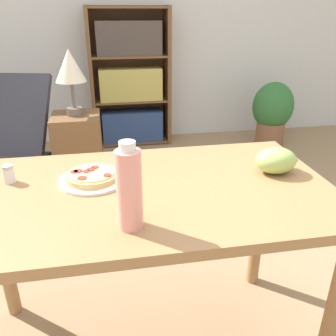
{
  "coord_description": "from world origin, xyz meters",
  "views": [
    {
      "loc": [
        -0.18,
        -1.19,
        1.32
      ],
      "look_at": [
        0.01,
        -0.1,
        0.82
      ],
      "focal_mm": 38.0,
      "sensor_mm": 36.0,
      "label": 1
    }
  ],
  "objects_px": {
    "table_lamp": "(70,69)",
    "grape_bunch": "(276,160)",
    "salt_shaker": "(9,174)",
    "pizza_on_plate": "(92,177)",
    "side_table": "(80,156)",
    "potted_plant_floor": "(272,112)",
    "lounge_chair_near": "(2,164)",
    "bookshelf": "(130,82)",
    "drink_bottle": "(129,189)"
  },
  "relations": [
    {
      "from": "bookshelf",
      "to": "side_table",
      "type": "height_order",
      "value": "bookshelf"
    },
    {
      "from": "pizza_on_plate",
      "to": "lounge_chair_near",
      "type": "xyz_separation_m",
      "value": [
        -0.71,
        1.37,
        -0.49
      ]
    },
    {
      "from": "lounge_chair_near",
      "to": "potted_plant_floor",
      "type": "height_order",
      "value": "lounge_chair_near"
    },
    {
      "from": "salt_shaker",
      "to": "side_table",
      "type": "height_order",
      "value": "salt_shaker"
    },
    {
      "from": "drink_bottle",
      "to": "bookshelf",
      "type": "height_order",
      "value": "bookshelf"
    },
    {
      "from": "grape_bunch",
      "to": "bookshelf",
      "type": "height_order",
      "value": "bookshelf"
    },
    {
      "from": "lounge_chair_near",
      "to": "bookshelf",
      "type": "xyz_separation_m",
      "value": [
        1.04,
        1.1,
        0.35
      ]
    },
    {
      "from": "potted_plant_floor",
      "to": "table_lamp",
      "type": "bearing_deg",
      "value": -157.37
    },
    {
      "from": "pizza_on_plate",
      "to": "grape_bunch",
      "type": "relative_size",
      "value": 1.55
    },
    {
      "from": "salt_shaker",
      "to": "side_table",
      "type": "relative_size",
      "value": 0.1
    },
    {
      "from": "side_table",
      "to": "lounge_chair_near",
      "type": "bearing_deg",
      "value": 179.83
    },
    {
      "from": "drink_bottle",
      "to": "salt_shaker",
      "type": "xyz_separation_m",
      "value": [
        -0.4,
        0.35,
        -0.09
      ]
    },
    {
      "from": "pizza_on_plate",
      "to": "drink_bottle",
      "type": "height_order",
      "value": "drink_bottle"
    },
    {
      "from": "pizza_on_plate",
      "to": "salt_shaker",
      "type": "bearing_deg",
      "value": 172.04
    },
    {
      "from": "grape_bunch",
      "to": "drink_bottle",
      "type": "height_order",
      "value": "drink_bottle"
    },
    {
      "from": "pizza_on_plate",
      "to": "grape_bunch",
      "type": "height_order",
      "value": "grape_bunch"
    },
    {
      "from": "pizza_on_plate",
      "to": "table_lamp",
      "type": "relative_size",
      "value": 0.53
    },
    {
      "from": "drink_bottle",
      "to": "table_lamp",
      "type": "height_order",
      "value": "table_lamp"
    },
    {
      "from": "drink_bottle",
      "to": "grape_bunch",
      "type": "bearing_deg",
      "value": 25.62
    },
    {
      "from": "pizza_on_plate",
      "to": "bookshelf",
      "type": "relative_size",
      "value": 0.18
    },
    {
      "from": "pizza_on_plate",
      "to": "table_lamp",
      "type": "height_order",
      "value": "table_lamp"
    },
    {
      "from": "grape_bunch",
      "to": "table_lamp",
      "type": "height_order",
      "value": "table_lamp"
    },
    {
      "from": "grape_bunch",
      "to": "table_lamp",
      "type": "relative_size",
      "value": 0.34
    },
    {
      "from": "pizza_on_plate",
      "to": "drink_bottle",
      "type": "bearing_deg",
      "value": -70.57
    },
    {
      "from": "drink_bottle",
      "to": "pizza_on_plate",
      "type": "bearing_deg",
      "value": 109.43
    },
    {
      "from": "pizza_on_plate",
      "to": "bookshelf",
      "type": "height_order",
      "value": "bookshelf"
    },
    {
      "from": "grape_bunch",
      "to": "side_table",
      "type": "xyz_separation_m",
      "value": [
        -0.82,
        1.42,
        -0.49
      ]
    },
    {
      "from": "lounge_chair_near",
      "to": "side_table",
      "type": "relative_size",
      "value": 1.42
    },
    {
      "from": "pizza_on_plate",
      "to": "salt_shaker",
      "type": "height_order",
      "value": "salt_shaker"
    },
    {
      "from": "salt_shaker",
      "to": "bookshelf",
      "type": "distance_m",
      "value": 2.52
    },
    {
      "from": "pizza_on_plate",
      "to": "potted_plant_floor",
      "type": "height_order",
      "value": "pizza_on_plate"
    },
    {
      "from": "side_table",
      "to": "table_lamp",
      "type": "relative_size",
      "value": 1.39
    },
    {
      "from": "pizza_on_plate",
      "to": "drink_bottle",
      "type": "xyz_separation_m",
      "value": [
        0.11,
        -0.31,
        0.1
      ]
    },
    {
      "from": "side_table",
      "to": "potted_plant_floor",
      "type": "height_order",
      "value": "potted_plant_floor"
    },
    {
      "from": "drink_bottle",
      "to": "potted_plant_floor",
      "type": "distance_m",
      "value": 3.02
    },
    {
      "from": "grape_bunch",
      "to": "side_table",
      "type": "relative_size",
      "value": 0.25
    },
    {
      "from": "table_lamp",
      "to": "grape_bunch",
      "type": "bearing_deg",
      "value": -59.85
    },
    {
      "from": "bookshelf",
      "to": "side_table",
      "type": "relative_size",
      "value": 2.15
    },
    {
      "from": "potted_plant_floor",
      "to": "lounge_chair_near",
      "type": "bearing_deg",
      "value": -162.15
    },
    {
      "from": "potted_plant_floor",
      "to": "salt_shaker",
      "type": "bearing_deg",
      "value": -133.79
    },
    {
      "from": "drink_bottle",
      "to": "side_table",
      "type": "bearing_deg",
      "value": 98.93
    },
    {
      "from": "side_table",
      "to": "potted_plant_floor",
      "type": "xyz_separation_m",
      "value": [
        1.91,
        0.79,
        0.03
      ]
    },
    {
      "from": "side_table",
      "to": "table_lamp",
      "type": "xyz_separation_m",
      "value": [
        0.0,
        -0.0,
        0.63
      ]
    },
    {
      "from": "drink_bottle",
      "to": "bookshelf",
      "type": "relative_size",
      "value": 0.19
    },
    {
      "from": "grape_bunch",
      "to": "salt_shaker",
      "type": "bearing_deg",
      "value": 174.91
    },
    {
      "from": "salt_shaker",
      "to": "side_table",
      "type": "distance_m",
      "value": 1.42
    },
    {
      "from": "grape_bunch",
      "to": "salt_shaker",
      "type": "distance_m",
      "value": 0.96
    },
    {
      "from": "bookshelf",
      "to": "potted_plant_floor",
      "type": "height_order",
      "value": "bookshelf"
    },
    {
      "from": "pizza_on_plate",
      "to": "bookshelf",
      "type": "xyz_separation_m",
      "value": [
        0.33,
        2.47,
        -0.13
      ]
    },
    {
      "from": "salt_shaker",
      "to": "pizza_on_plate",
      "type": "bearing_deg",
      "value": -7.96
    }
  ]
}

